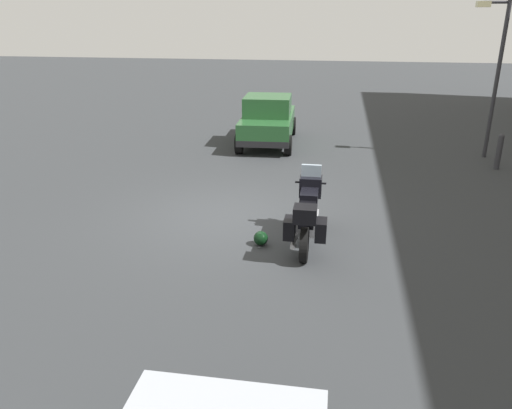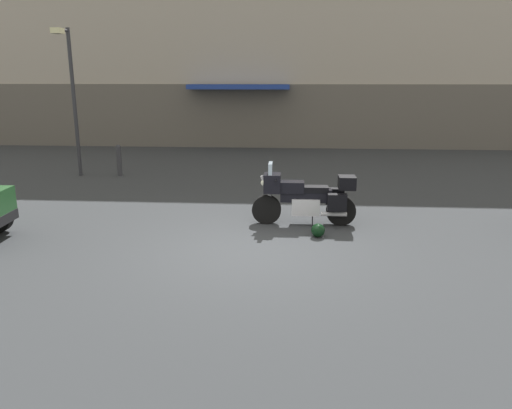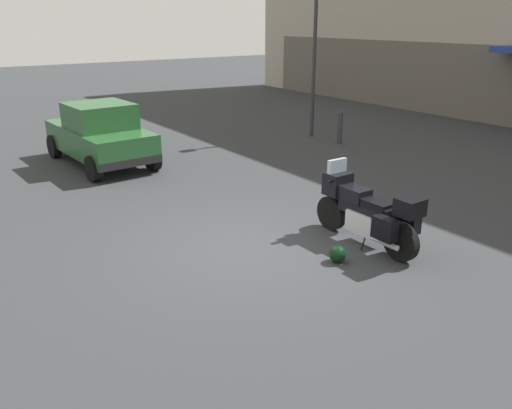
{
  "view_description": "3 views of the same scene",
  "coord_description": "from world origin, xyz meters",
  "views": [
    {
      "loc": [
        9.89,
        2.28,
        4.17
      ],
      "look_at": [
        0.84,
        0.77,
        0.66
      ],
      "focal_mm": 34.92,
      "sensor_mm": 36.0,
      "label": 1
    },
    {
      "loc": [
        0.72,
        -8.67,
        3.17
      ],
      "look_at": [
        0.08,
        0.23,
        0.84
      ],
      "focal_mm": 34.79,
      "sensor_mm": 36.0,
      "label": 2
    },
    {
      "loc": [
        6.69,
        -4.47,
        3.7
      ],
      "look_at": [
        0.01,
        0.24,
        0.75
      ],
      "focal_mm": 36.27,
      "sensor_mm": 36.0,
      "label": 3
    }
  ],
  "objects": [
    {
      "name": "ground_plane",
      "position": [
        0.0,
        0.0,
        0.0
      ],
      "size": [
        80.0,
        80.0,
        0.0
      ],
      "primitive_type": "plane",
      "color": "#2D3033"
    },
    {
      "name": "building_facade_rear",
      "position": [
        -0.0,
        14.88,
        6.12
      ],
      "size": [
        36.35,
        3.4,
        12.35
      ],
      "color": "#A89E8E",
      "rests_on": "ground"
    },
    {
      "name": "motorcycle",
      "position": [
        1.06,
        1.81,
        0.62
      ],
      "size": [
        2.26,
        0.76,
        1.36
      ],
      "rotation": [
        0.0,
        0.0,
        3.14
      ],
      "color": "black",
      "rests_on": "ground"
    },
    {
      "name": "helmet",
      "position": [
        1.29,
        0.94,
        0.14
      ],
      "size": [
        0.28,
        0.28,
        0.28
      ],
      "primitive_type": "sphere",
      "color": "black",
      "rests_on": "ground"
    },
    {
      "name": "streetlamp_curbside",
      "position": [
        -6.15,
        6.7,
        2.81
      ],
      "size": [
        0.28,
        0.94,
        4.59
      ],
      "color": "#2D2D33",
      "rests_on": "ground"
    },
    {
      "name": "bollard_curbside",
      "position": [
        -4.84,
        6.86,
        0.54
      ],
      "size": [
        0.16,
        0.16,
        1.02
      ],
      "color": "#333338",
      "rests_on": "ground"
    }
  ]
}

